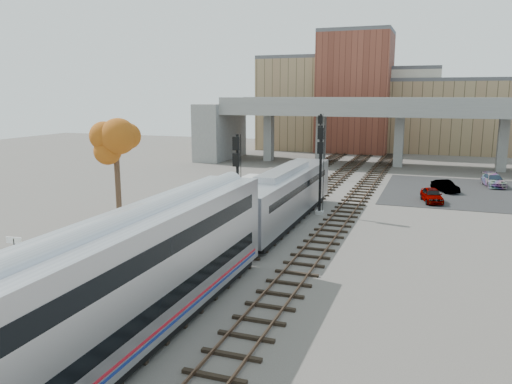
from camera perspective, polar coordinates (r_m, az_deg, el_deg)
The scene contains 17 objects.
ground at distance 30.88m, azimuth -3.92°, elevation -7.69°, with size 160.00×160.00×0.00m, color #47423D.
platform at distance 34.28m, azimuth -15.15°, elevation -5.84°, with size 4.50×60.00×0.35m, color #9E9E99.
yellow_strip at distance 33.20m, azimuth -12.46°, elevation -5.94°, with size 0.70×60.00×0.01m, color yellow.
tracks at distance 41.89m, azimuth 4.17°, elevation -2.54°, with size 10.70×95.00×0.25m.
overpass at distance 72.16m, azimuth 14.46°, elevation 7.49°, with size 54.00×12.00×9.50m.
buildings_far at distance 93.90m, azimuth 13.59°, elevation 9.55°, with size 43.00×21.00×20.60m.
parking_lot at distance 55.63m, azimuth 21.74°, elevation 0.05°, with size 14.00×18.00×0.04m, color black.
locomotive at distance 38.75m, azimuth 3.17°, elevation -0.31°, with size 3.02×19.05×4.10m.
coach at distance 18.97m, azimuth -17.39°, elevation -11.55°, with size 3.03×25.00×5.00m.
signal_mast_near at distance 35.11m, azimuth -2.16°, elevation 0.73°, with size 0.60×0.64×7.22m.
signal_mast_mid at distance 41.63m, azimuth 7.35°, elevation 2.48°, with size 0.60×0.64×7.43m.
signal_mast_far at distance 59.97m, azimuth 7.32°, elevation 5.26°, with size 0.60×0.64×7.67m.
station_sign at distance 29.16m, azimuth -25.86°, elevation -5.88°, with size 0.90×0.16×2.27m.
tree at distance 40.42m, azimuth -15.73°, elevation 5.09°, with size 3.60×3.60×8.07m.
car_a at distance 49.22m, azimuth 19.45°, elevation -0.34°, with size 1.58×3.93×1.34m, color #99999E.
car_b at distance 54.95m, azimuth 20.81°, elevation 0.63°, with size 1.26×3.61×1.19m, color #99999E.
car_c at distance 60.26m, azimuth 25.51°, elevation 1.22°, with size 1.88×4.62×1.34m, color #99999E.
Camera 1 is at (11.90, -26.70, 9.94)m, focal length 35.00 mm.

